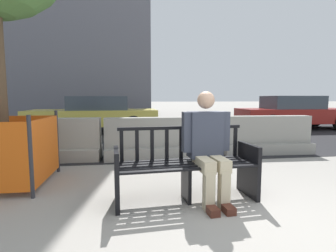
{
  "coord_description": "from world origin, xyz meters",
  "views": [
    {
      "loc": [
        -1.34,
        -2.2,
        1.23
      ],
      "look_at": [
        -0.68,
        2.3,
        0.75
      ],
      "focal_mm": 28.0,
      "sensor_mm": 36.0,
      "label": 1
    }
  ],
  "objects_px": {
    "seated_person": "(208,144)",
    "jersey_barrier_right": "(265,138)",
    "street_bench": "(186,168)",
    "car_sedan_mid": "(294,113)",
    "car_taxi_near": "(95,114)",
    "jersey_barrier_left": "(49,143)",
    "jersey_barrier_centre": "(154,141)",
    "construction_fence": "(1,149)"
  },
  "relations": [
    {
      "from": "jersey_barrier_centre",
      "to": "car_taxi_near",
      "type": "bearing_deg",
      "value": 111.15
    },
    {
      "from": "street_bench",
      "to": "jersey_barrier_right",
      "type": "bearing_deg",
      "value": 46.03
    },
    {
      "from": "jersey_barrier_left",
      "to": "jersey_barrier_centre",
      "type": "bearing_deg",
      "value": -1.52
    },
    {
      "from": "street_bench",
      "to": "construction_fence",
      "type": "bearing_deg",
      "value": 159.61
    },
    {
      "from": "street_bench",
      "to": "jersey_barrier_right",
      "type": "relative_size",
      "value": 0.85
    },
    {
      "from": "car_sedan_mid",
      "to": "jersey_barrier_left",
      "type": "bearing_deg",
      "value": -152.33
    },
    {
      "from": "jersey_barrier_left",
      "to": "street_bench",
      "type": "bearing_deg",
      "value": -46.85
    },
    {
      "from": "jersey_barrier_centre",
      "to": "car_sedan_mid",
      "type": "xyz_separation_m",
      "value": [
        6.12,
        4.36,
        0.32
      ]
    },
    {
      "from": "jersey_barrier_right",
      "to": "seated_person",
      "type": "bearing_deg",
      "value": -130.23
    },
    {
      "from": "jersey_barrier_right",
      "to": "car_taxi_near",
      "type": "bearing_deg",
      "value": 134.46
    },
    {
      "from": "jersey_barrier_left",
      "to": "car_taxi_near",
      "type": "distance_m",
      "value": 4.47
    },
    {
      "from": "seated_person",
      "to": "jersey_barrier_centre",
      "type": "xyz_separation_m",
      "value": [
        -0.43,
        2.39,
        -0.35
      ]
    },
    {
      "from": "jersey_barrier_left",
      "to": "car_sedan_mid",
      "type": "bearing_deg",
      "value": 27.67
    },
    {
      "from": "seated_person",
      "to": "construction_fence",
      "type": "xyz_separation_m",
      "value": [
        -2.72,
        0.95,
        -0.17
      ]
    },
    {
      "from": "construction_fence",
      "to": "car_taxi_near",
      "type": "distance_m",
      "value": 5.96
    },
    {
      "from": "street_bench",
      "to": "jersey_barrier_left",
      "type": "height_order",
      "value": "street_bench"
    },
    {
      "from": "street_bench",
      "to": "construction_fence",
      "type": "xyz_separation_m",
      "value": [
        -2.46,
        0.91,
        0.12
      ]
    },
    {
      "from": "car_sedan_mid",
      "to": "car_taxi_near",
      "type": "bearing_deg",
      "value": 178.95
    },
    {
      "from": "street_bench",
      "to": "jersey_barrier_left",
      "type": "bearing_deg",
      "value": 133.15
    },
    {
      "from": "car_taxi_near",
      "to": "car_sedan_mid",
      "type": "height_order",
      "value": "car_sedan_mid"
    },
    {
      "from": "car_taxi_near",
      "to": "jersey_barrier_left",
      "type": "bearing_deg",
      "value": -94.39
    },
    {
      "from": "construction_fence",
      "to": "car_taxi_near",
      "type": "xyz_separation_m",
      "value": [
        0.55,
        5.93,
        0.14
      ]
    },
    {
      "from": "street_bench",
      "to": "construction_fence",
      "type": "distance_m",
      "value": 2.63
    },
    {
      "from": "construction_fence",
      "to": "car_taxi_near",
      "type": "height_order",
      "value": "car_taxi_near"
    },
    {
      "from": "seated_person",
      "to": "jersey_barrier_right",
      "type": "xyz_separation_m",
      "value": [
        2.12,
        2.51,
        -0.35
      ]
    },
    {
      "from": "seated_person",
      "to": "car_sedan_mid",
      "type": "relative_size",
      "value": 0.29
    },
    {
      "from": "jersey_barrier_centre",
      "to": "jersey_barrier_left",
      "type": "distance_m",
      "value": 2.08
    },
    {
      "from": "jersey_barrier_centre",
      "to": "car_sedan_mid",
      "type": "bearing_deg",
      "value": 35.44
    },
    {
      "from": "jersey_barrier_centre",
      "to": "street_bench",
      "type": "bearing_deg",
      "value": -85.83
    },
    {
      "from": "jersey_barrier_right",
      "to": "jersey_barrier_centre",
      "type": "bearing_deg",
      "value": -177.24
    },
    {
      "from": "seated_person",
      "to": "construction_fence",
      "type": "relative_size",
      "value": 1.06
    },
    {
      "from": "jersey_barrier_centre",
      "to": "jersey_barrier_left",
      "type": "height_order",
      "value": "same"
    },
    {
      "from": "construction_fence",
      "to": "car_sedan_mid",
      "type": "distance_m",
      "value": 10.21
    },
    {
      "from": "construction_fence",
      "to": "car_sedan_mid",
      "type": "relative_size",
      "value": 0.27
    },
    {
      "from": "street_bench",
      "to": "car_taxi_near",
      "type": "xyz_separation_m",
      "value": [
        -1.91,
        6.85,
        0.26
      ]
    },
    {
      "from": "seated_person",
      "to": "jersey_barrier_centre",
      "type": "relative_size",
      "value": 0.65
    },
    {
      "from": "jersey_barrier_left",
      "to": "jersey_barrier_right",
      "type": "height_order",
      "value": "same"
    },
    {
      "from": "construction_fence",
      "to": "car_taxi_near",
      "type": "bearing_deg",
      "value": 84.74
    },
    {
      "from": "street_bench",
      "to": "car_sedan_mid",
      "type": "relative_size",
      "value": 0.37
    },
    {
      "from": "car_sedan_mid",
      "to": "street_bench",
      "type": "bearing_deg",
      "value": -131.58
    },
    {
      "from": "street_bench",
      "to": "car_sedan_mid",
      "type": "bearing_deg",
      "value": 48.42
    },
    {
      "from": "street_bench",
      "to": "jersey_barrier_right",
      "type": "xyz_separation_m",
      "value": [
        2.38,
        2.47,
        -0.06
      ]
    }
  ]
}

